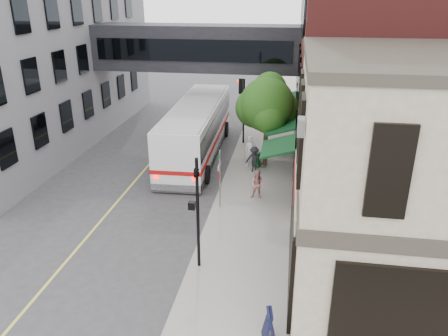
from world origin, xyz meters
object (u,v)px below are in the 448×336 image
(pedestrian_a, at_px, (250,152))
(pedestrian_c, at_px, (254,159))
(newspaper_box, at_px, (257,159))
(bus, at_px, (197,127))
(pedestrian_b, at_px, (258,185))
(sandwich_board, at_px, (269,326))

(pedestrian_a, bearing_deg, pedestrian_c, -74.98)
(pedestrian_c, relative_size, newspaper_box, 1.69)
(bus, height_order, pedestrian_c, bus)
(bus, relative_size, pedestrian_c, 8.10)
(pedestrian_a, bearing_deg, newspaper_box, 5.84)
(pedestrian_a, height_order, pedestrian_c, pedestrian_a)
(bus, relative_size, pedestrian_a, 6.56)
(pedestrian_c, distance_m, newspaper_box, 0.89)
(pedestrian_b, distance_m, newspaper_box, 4.45)
(newspaper_box, height_order, sandwich_board, sandwich_board)
(pedestrian_c, height_order, newspaper_box, pedestrian_c)
(bus, distance_m, pedestrian_b, 7.78)
(pedestrian_b, bearing_deg, bus, 129.10)
(bus, distance_m, sandwich_board, 17.07)
(pedestrian_b, distance_m, sandwich_board, 9.85)
(pedestrian_a, xyz_separation_m, sandwich_board, (2.00, -14.10, -0.43))
(pedestrian_b, bearing_deg, newspaper_box, 98.83)
(pedestrian_b, height_order, pedestrian_c, same)
(bus, xyz_separation_m, pedestrian_b, (4.52, -6.26, -0.96))
(newspaper_box, relative_size, sandwich_board, 0.88)
(sandwich_board, bearing_deg, pedestrian_a, 89.72)
(pedestrian_b, relative_size, pedestrian_c, 1.00)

